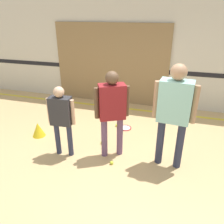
{
  "coord_description": "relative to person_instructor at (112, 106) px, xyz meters",
  "views": [
    {
      "loc": [
        1.13,
        -3.24,
        2.53
      ],
      "look_at": [
        0.13,
        0.15,
        0.91
      ],
      "focal_mm": 35.0,
      "sensor_mm": 36.0,
      "label": 1
    }
  ],
  "objects": [
    {
      "name": "ground_plane",
      "position": [
        -0.13,
        -0.15,
        -1.02
      ],
      "size": [
        16.0,
        16.0,
        0.0
      ],
      "primitive_type": "plane",
      "color": "tan"
    },
    {
      "name": "wall_back",
      "position": [
        -0.13,
        2.74,
        0.58
      ],
      "size": [
        16.0,
        0.07,
        3.2
      ],
      "color": "silver",
      "rests_on": "ground_plane"
    },
    {
      "name": "wall_panel",
      "position": [
        -0.83,
        2.68,
        0.12
      ],
      "size": [
        3.33,
        0.05,
        2.28
      ],
      "color": "#93754C",
      "rests_on": "ground_plane"
    },
    {
      "name": "floor_stripe",
      "position": [
        -0.13,
        2.24,
        -1.02
      ],
      "size": [
        14.4,
        0.1,
        0.01
      ],
      "color": "yellow",
      "rests_on": "ground_plane"
    },
    {
      "name": "person_instructor",
      "position": [
        0.0,
        0.0,
        0.0
      ],
      "size": [
        0.57,
        0.44,
        1.65
      ],
      "rotation": [
        0.0,
        0.0,
        0.48
      ],
      "color": "#6B4C70",
      "rests_on": "ground_plane"
    },
    {
      "name": "person_student_left",
      "position": [
        -0.88,
        -0.25,
        -0.17
      ],
      "size": [
        0.52,
        0.24,
        1.38
      ],
      "rotation": [
        0.0,
        0.0,
        0.08
      ],
      "color": "#2D334C",
      "rests_on": "ground_plane"
    },
    {
      "name": "person_student_right",
      "position": [
        1.05,
        -0.01,
        0.12
      ],
      "size": [
        0.69,
        0.33,
        1.84
      ],
      "rotation": [
        0.0,
        0.0,
        3.04
      ],
      "color": "#2D334C",
      "rests_on": "ground_plane"
    },
    {
      "name": "racket_spare_on_floor",
      "position": [
        0.0,
        1.08,
        -1.01
      ],
      "size": [
        0.34,
        0.51,
        0.03
      ],
      "rotation": [
        0.0,
        0.0,
        4.56
      ],
      "color": "red",
      "rests_on": "ground_plane"
    },
    {
      "name": "tennis_ball_near_instructor",
      "position": [
        0.08,
        -0.3,
        -0.99
      ],
      "size": [
        0.07,
        0.07,
        0.07
      ],
      "primitive_type": "sphere",
      "color": "#CCE038",
      "rests_on": "ground_plane"
    },
    {
      "name": "tennis_ball_by_spare_racket",
      "position": [
        -0.21,
        1.12,
        -0.99
      ],
      "size": [
        0.07,
        0.07,
        0.07
      ],
      "primitive_type": "sphere",
      "color": "#CCE038",
      "rests_on": "ground_plane"
    },
    {
      "name": "tennis_ball_stray_left",
      "position": [
        -0.3,
        0.29,
        -0.99
      ],
      "size": [
        0.07,
        0.07,
        0.07
      ],
      "primitive_type": "sphere",
      "color": "#CCE038",
      "rests_on": "ground_plane"
    },
    {
      "name": "training_cone",
      "position": [
        -1.77,
        0.21,
        -0.86
      ],
      "size": [
        0.28,
        0.28,
        0.32
      ],
      "color": "yellow",
      "rests_on": "ground_plane"
    }
  ]
}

